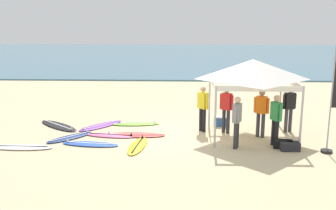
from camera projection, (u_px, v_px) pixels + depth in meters
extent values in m
plane|color=beige|center=(177.00, 136.00, 13.92)|extent=(80.00, 80.00, 0.00)
cube|color=teal|center=(181.00, 56.00, 43.50)|extent=(80.00, 36.00, 0.10)
cylinder|color=#B7B7BC|center=(215.00, 117.00, 12.43)|extent=(0.07, 0.07, 2.05)
cylinder|color=#B7B7BC|center=(301.00, 118.00, 12.33)|extent=(0.07, 0.07, 2.05)
cylinder|color=#B7B7BC|center=(209.00, 100.00, 15.11)|extent=(0.07, 0.07, 2.05)
cylinder|color=#B7B7BC|center=(280.00, 100.00, 15.01)|extent=(0.07, 0.07, 2.05)
cube|color=white|center=(260.00, 89.00, 12.18)|extent=(2.74, 0.03, 0.18)
cube|color=white|center=(246.00, 76.00, 14.85)|extent=(2.74, 0.03, 0.18)
cube|color=white|center=(213.00, 82.00, 13.57)|extent=(0.03, 2.74, 0.18)
cube|color=white|center=(292.00, 82.00, 13.47)|extent=(0.03, 2.74, 0.18)
pyramid|color=white|center=(253.00, 69.00, 13.42)|extent=(2.86, 2.86, 0.70)
ellipsoid|color=black|center=(58.00, 126.00, 15.10)|extent=(2.11, 1.98, 0.07)
cube|color=white|center=(58.00, 125.00, 15.09)|extent=(1.48, 1.32, 0.01)
cone|color=white|center=(71.00, 128.00, 14.45)|extent=(0.09, 0.09, 0.12)
ellipsoid|color=#7AD12D|center=(136.00, 124.00, 15.35)|extent=(1.89, 0.70, 0.07)
cube|color=white|center=(136.00, 123.00, 15.35)|extent=(1.56, 0.22, 0.01)
cone|color=white|center=(155.00, 121.00, 15.39)|extent=(0.09, 0.09, 0.12)
ellipsoid|color=blue|center=(90.00, 144.00, 12.89)|extent=(1.98, 0.76, 0.07)
cube|color=white|center=(90.00, 143.00, 12.88)|extent=(1.63, 0.25, 0.01)
cone|color=white|center=(68.00, 140.00, 13.00)|extent=(0.09, 0.09, 0.12)
ellipsoid|color=navy|center=(70.00, 137.00, 13.62)|extent=(1.57, 1.67, 0.07)
cube|color=white|center=(70.00, 136.00, 13.61)|extent=(1.06, 1.17, 0.01)
cone|color=white|center=(88.00, 130.00, 14.12)|extent=(0.09, 0.09, 0.12)
ellipsoid|color=yellow|center=(138.00, 146.00, 12.71)|extent=(0.71, 1.90, 0.07)
cube|color=black|center=(138.00, 145.00, 12.70)|extent=(0.22, 1.57, 0.01)
cone|color=black|center=(142.00, 136.00, 13.42)|extent=(0.09, 0.09, 0.12)
ellipsoid|color=purple|center=(101.00, 126.00, 15.11)|extent=(1.72, 1.93, 0.07)
cube|color=white|center=(101.00, 125.00, 15.10)|extent=(1.13, 1.37, 0.01)
cone|color=white|center=(83.00, 128.00, 14.48)|extent=(0.09, 0.09, 0.12)
ellipsoid|color=white|center=(20.00, 147.00, 12.58)|extent=(2.16, 0.61, 0.07)
cube|color=black|center=(20.00, 146.00, 12.58)|extent=(1.83, 0.07, 0.01)
ellipsoid|color=red|center=(134.00, 135.00, 13.90)|extent=(2.22, 0.60, 0.07)
cube|color=white|center=(134.00, 134.00, 13.89)|extent=(1.88, 0.05, 0.01)
cone|color=white|center=(109.00, 132.00, 13.91)|extent=(0.09, 0.09, 0.12)
ellipsoid|color=pink|center=(111.00, 135.00, 13.85)|extent=(1.90, 0.76, 0.07)
cube|color=black|center=(111.00, 134.00, 13.84)|extent=(1.56, 0.27, 0.01)
cone|color=black|center=(131.00, 134.00, 13.69)|extent=(0.09, 0.09, 0.12)
cylinder|color=#2D2D33|center=(235.00, 136.00, 12.42)|extent=(0.13, 0.13, 0.88)
cylinder|color=#2D2D33|center=(237.00, 134.00, 12.58)|extent=(0.13, 0.13, 0.88)
cube|color=gray|center=(237.00, 113.00, 12.34)|extent=(0.34, 0.42, 0.60)
sphere|color=beige|center=(238.00, 100.00, 12.25)|extent=(0.21, 0.21, 0.21)
cylinder|color=gray|center=(235.00, 115.00, 12.14)|extent=(0.09, 0.09, 0.54)
cylinder|color=gray|center=(239.00, 112.00, 12.55)|extent=(0.09, 0.09, 0.54)
cylinder|color=black|center=(276.00, 134.00, 12.66)|extent=(0.13, 0.13, 0.88)
cylinder|color=black|center=(273.00, 132.00, 12.82)|extent=(0.13, 0.13, 0.88)
cube|color=#2D8C47|center=(276.00, 111.00, 12.58)|extent=(0.34, 0.42, 0.60)
sphere|color=tan|center=(277.00, 98.00, 12.48)|extent=(0.21, 0.21, 0.21)
cylinder|color=#2D8C47|center=(281.00, 113.00, 12.37)|extent=(0.09, 0.09, 0.54)
cylinder|color=#2D8C47|center=(272.00, 110.00, 12.79)|extent=(0.09, 0.09, 0.54)
cylinder|color=#383842|center=(263.00, 126.00, 13.62)|extent=(0.13, 0.13, 0.88)
cylinder|color=#383842|center=(258.00, 125.00, 13.70)|extent=(0.13, 0.13, 0.88)
cube|color=orange|center=(262.00, 105.00, 13.50)|extent=(0.42, 0.36, 0.60)
sphere|color=#9E7051|center=(262.00, 93.00, 13.41)|extent=(0.21, 0.21, 0.21)
cylinder|color=orange|center=(268.00, 106.00, 13.39)|extent=(0.09, 0.09, 0.54)
cylinder|color=orange|center=(255.00, 105.00, 13.61)|extent=(0.09, 0.09, 0.54)
cylinder|color=#2D2D33|center=(224.00, 121.00, 14.25)|extent=(0.13, 0.13, 0.88)
cylinder|color=#2D2D33|center=(228.00, 122.00, 14.15)|extent=(0.13, 0.13, 0.88)
cube|color=red|center=(227.00, 101.00, 14.04)|extent=(0.42, 0.39, 0.60)
sphere|color=#9E7051|center=(227.00, 90.00, 13.94)|extent=(0.21, 0.21, 0.21)
cylinder|color=red|center=(221.00, 101.00, 14.18)|extent=(0.09, 0.09, 0.54)
cylinder|color=red|center=(232.00, 103.00, 13.90)|extent=(0.09, 0.09, 0.54)
cylinder|color=#383842|center=(290.00, 120.00, 14.33)|extent=(0.13, 0.13, 0.88)
cylinder|color=#383842|center=(286.00, 121.00, 14.28)|extent=(0.13, 0.13, 0.88)
cube|color=black|center=(290.00, 101.00, 14.14)|extent=(0.41, 0.32, 0.60)
sphere|color=beige|center=(290.00, 89.00, 14.05)|extent=(0.21, 0.21, 0.21)
cylinder|color=black|center=(295.00, 101.00, 14.21)|extent=(0.09, 0.09, 0.54)
cylinder|color=black|center=(284.00, 102.00, 14.08)|extent=(0.09, 0.09, 0.54)
cylinder|color=black|center=(201.00, 119.00, 14.45)|extent=(0.13, 0.13, 0.88)
cylinder|color=black|center=(204.00, 120.00, 14.31)|extent=(0.13, 0.13, 0.88)
cube|color=yellow|center=(203.00, 100.00, 14.22)|extent=(0.40, 0.42, 0.60)
sphere|color=tan|center=(203.00, 89.00, 14.13)|extent=(0.21, 0.21, 0.21)
cylinder|color=yellow|center=(199.00, 100.00, 14.40)|extent=(0.09, 0.09, 0.54)
cylinder|color=yellow|center=(207.00, 102.00, 14.05)|extent=(0.09, 0.09, 0.54)
cylinder|color=#99999E|center=(331.00, 100.00, 11.82)|extent=(0.04, 0.04, 3.40)
cylinder|color=black|center=(326.00, 151.00, 12.18)|extent=(0.36, 0.36, 0.08)
cube|color=black|center=(283.00, 144.00, 12.56)|extent=(0.66, 0.45, 0.28)
cube|color=#232328|center=(290.00, 146.00, 12.33)|extent=(0.62, 0.35, 0.28)
cube|color=#2D60B7|center=(220.00, 122.00, 15.18)|extent=(0.48, 0.34, 0.34)
cube|color=white|center=(220.00, 117.00, 15.14)|extent=(0.50, 0.36, 0.05)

